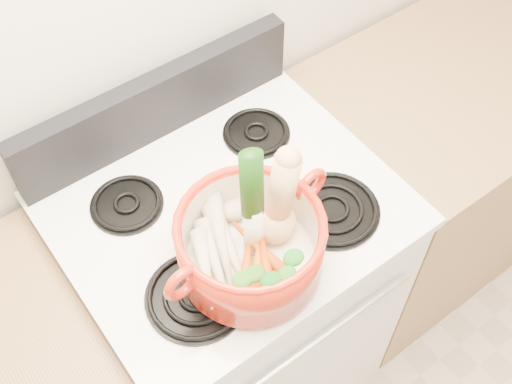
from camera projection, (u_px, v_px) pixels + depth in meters
wall_back at (130, 8)px, 1.40m from camera, size 3.50×0.02×2.60m
stove_body at (233, 301)px, 1.91m from camera, size 0.76×0.65×0.92m
cooktop at (227, 209)px, 1.53m from camera, size 0.78×0.67×0.03m
control_backsplash at (156, 105)px, 1.59m from camera, size 0.76×0.05×0.18m
oven_handle at (313, 344)px, 1.49m from camera, size 0.60×0.02×0.02m
counter_right at (477, 142)px, 2.30m from camera, size 1.36×0.65×0.90m
burner_front_left at (197, 296)px, 1.36m from camera, size 0.22×0.22×0.02m
burner_front_right at (333, 209)px, 1.50m from camera, size 0.22×0.22×0.02m
burner_back_left at (127, 204)px, 1.51m from camera, size 0.17×0.17×0.02m
burner_back_right at (256, 132)px, 1.64m from camera, size 0.17×0.17×0.02m
dutch_oven at (250, 245)px, 1.34m from camera, size 0.34×0.34×0.15m
pot_handle_left at (182, 283)px, 1.23m from camera, size 0.09×0.03×0.09m
pot_handle_right at (311, 185)px, 1.37m from camera, size 0.09×0.03×0.09m
squash at (276, 202)px, 1.31m from camera, size 0.14×0.12×0.25m
leek at (253, 205)px, 1.26m from camera, size 0.07×0.08×0.32m
ginger at (234, 210)px, 1.42m from camera, size 0.09×0.08×0.04m
parsnip_0 at (227, 260)px, 1.34m from camera, size 0.08×0.20×0.05m
parsnip_1 at (215, 262)px, 1.33m from camera, size 0.10×0.21×0.06m
parsnip_2 at (228, 246)px, 1.35m from camera, size 0.09×0.22×0.06m
parsnip_3 at (205, 268)px, 1.31m from camera, size 0.11×0.18×0.05m
parsnip_4 at (221, 238)px, 1.35m from camera, size 0.13×0.22×0.06m
carrot_0 at (268, 270)px, 1.33m from camera, size 0.05×0.15×0.04m
carrot_1 at (247, 267)px, 1.33m from camera, size 0.13×0.15×0.05m
carrot_2 at (262, 251)px, 1.34m from camera, size 0.05×0.18×0.05m
carrot_3 at (258, 263)px, 1.33m from camera, size 0.12×0.13×0.04m
carrot_4 at (265, 265)px, 1.31m from camera, size 0.11×0.17×0.05m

